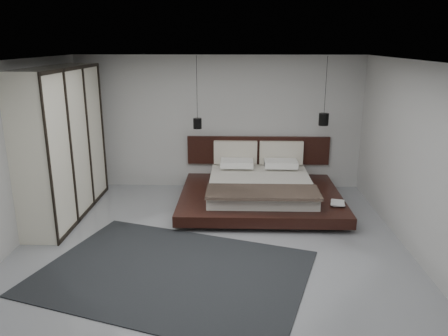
{
  "coord_description": "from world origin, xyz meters",
  "views": [
    {
      "loc": [
        0.39,
        -6.12,
        3.06
      ],
      "look_at": [
        0.16,
        1.2,
        0.93
      ],
      "focal_mm": 35.0,
      "sensor_mm": 36.0,
      "label": 1
    }
  ],
  "objects_px": {
    "pendant_left": "(197,123)",
    "wardrobe": "(63,143)",
    "pendant_right": "(324,119)",
    "rug": "(173,272)",
    "bed": "(260,189)",
    "lattice_screen": "(72,132)"
  },
  "relations": [
    {
      "from": "pendant_left",
      "to": "wardrobe",
      "type": "height_order",
      "value": "pendant_left"
    },
    {
      "from": "pendant_right",
      "to": "rug",
      "type": "relative_size",
      "value": 0.37
    },
    {
      "from": "pendant_right",
      "to": "bed",
      "type": "bearing_deg",
      "value": -158.14
    },
    {
      "from": "lattice_screen",
      "to": "wardrobe",
      "type": "relative_size",
      "value": 0.96
    },
    {
      "from": "rug",
      "to": "lattice_screen",
      "type": "bearing_deg",
      "value": 127.33
    },
    {
      "from": "lattice_screen",
      "to": "bed",
      "type": "bearing_deg",
      "value": -8.27
    },
    {
      "from": "bed",
      "to": "pendant_left",
      "type": "distance_m",
      "value": 1.79
    },
    {
      "from": "pendant_right",
      "to": "rug",
      "type": "xyz_separation_m",
      "value": [
        -2.55,
        -3.19,
        -1.59
      ]
    },
    {
      "from": "wardrobe",
      "to": "lattice_screen",
      "type": "bearing_deg",
      "value": 102.53
    },
    {
      "from": "pendant_left",
      "to": "wardrobe",
      "type": "bearing_deg",
      "value": -154.84
    },
    {
      "from": "bed",
      "to": "rug",
      "type": "xyz_separation_m",
      "value": [
        -1.31,
        -2.69,
        -0.3
      ]
    },
    {
      "from": "pendant_left",
      "to": "bed",
      "type": "bearing_deg",
      "value": -21.86
    },
    {
      "from": "pendant_left",
      "to": "wardrobe",
      "type": "relative_size",
      "value": 0.52
    },
    {
      "from": "bed",
      "to": "pendant_right",
      "type": "xyz_separation_m",
      "value": [
        1.24,
        0.5,
        1.29
      ]
    },
    {
      "from": "bed",
      "to": "pendant_right",
      "type": "bearing_deg",
      "value": 21.86
    },
    {
      "from": "bed",
      "to": "pendant_right",
      "type": "distance_m",
      "value": 1.86
    },
    {
      "from": "pendant_right",
      "to": "rug",
      "type": "distance_m",
      "value": 4.38
    },
    {
      "from": "wardrobe",
      "to": "pendant_left",
      "type": "bearing_deg",
      "value": 25.16
    },
    {
      "from": "lattice_screen",
      "to": "pendant_left",
      "type": "relative_size",
      "value": 1.85
    },
    {
      "from": "bed",
      "to": "wardrobe",
      "type": "xyz_separation_m",
      "value": [
        -3.54,
        -0.58,
        1.02
      ]
    },
    {
      "from": "lattice_screen",
      "to": "pendant_left",
      "type": "distance_m",
      "value": 2.56
    },
    {
      "from": "bed",
      "to": "pendant_right",
      "type": "height_order",
      "value": "pendant_right"
    }
  ]
}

